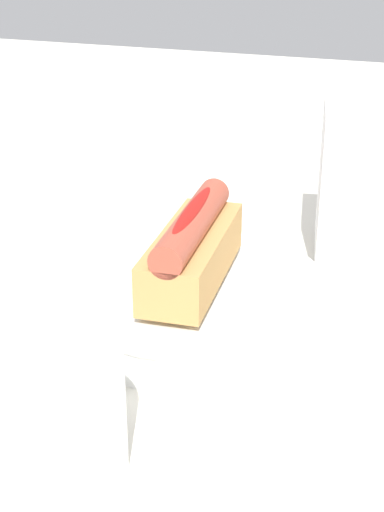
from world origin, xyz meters
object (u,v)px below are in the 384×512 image
hotdog_front (192,247)px  water_glass (69,417)px  serving_bowl (192,297)px  napkin_box (343,184)px

hotdog_front → water_glass: hotdog_front is taller
serving_bowl → napkin_box: bearing=150.4°
napkin_box → water_glass: bearing=-26.1°
water_glass → napkin_box: size_ratio=0.60×
serving_bowl → water_glass: size_ratio=2.50×
water_glass → napkin_box: bearing=164.7°
hotdog_front → napkin_box: napkin_box is taller
serving_bowl → hotdog_front: 0.05m
hotdog_front → water_glass: size_ratio=1.70×
hotdog_front → napkin_box: bearing=150.4°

